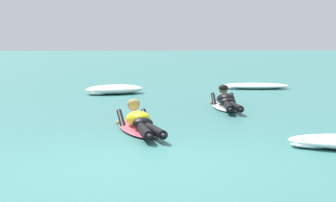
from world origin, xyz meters
name	(u,v)px	position (x,y,z in m)	size (l,w,h in m)	color
ground_plane	(128,92)	(0.00, 10.00, 0.00)	(120.00, 120.00, 0.00)	#387A75
surfer_near	(140,123)	(-0.02, 2.53, 0.14)	(0.85, 2.59, 0.54)	#E54C66
surfer_far	(227,102)	(2.05, 5.61, 0.14)	(0.69, 2.58, 0.54)	silver
whitewater_mid_right	(114,90)	(-0.39, 9.42, 0.12)	(1.95, 1.60, 0.26)	white
whitewater_back	(255,86)	(3.94, 10.73, 0.08)	(2.21, 1.18, 0.18)	white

